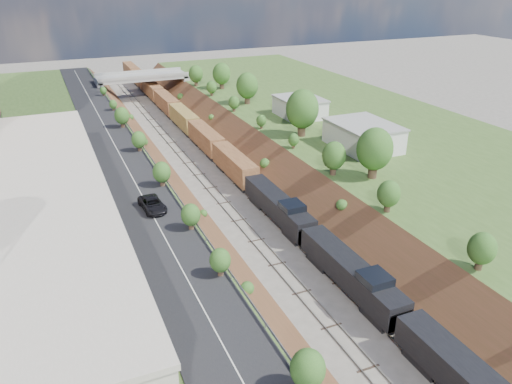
# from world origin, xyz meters

# --- Properties ---
(platform_left) EXTENTS (44.00, 180.00, 5.00)m
(platform_left) POSITION_xyz_m (-33.00, 60.00, 2.50)
(platform_left) COLOR #3C5824
(platform_left) RESTS_ON ground
(platform_right) EXTENTS (44.00, 180.00, 5.00)m
(platform_right) POSITION_xyz_m (33.00, 60.00, 2.50)
(platform_right) COLOR #3C5824
(platform_right) RESTS_ON ground
(embankment_left) EXTENTS (10.00, 180.00, 10.00)m
(embankment_left) POSITION_xyz_m (-11.00, 60.00, 0.00)
(embankment_left) COLOR brown
(embankment_left) RESTS_ON ground
(embankment_right) EXTENTS (10.00, 180.00, 10.00)m
(embankment_right) POSITION_xyz_m (11.00, 60.00, 0.00)
(embankment_right) COLOR brown
(embankment_right) RESTS_ON ground
(rail_left_track) EXTENTS (1.58, 180.00, 0.18)m
(rail_left_track) POSITION_xyz_m (-2.60, 60.00, 0.09)
(rail_left_track) COLOR gray
(rail_left_track) RESTS_ON ground
(rail_right_track) EXTENTS (1.58, 180.00, 0.18)m
(rail_right_track) POSITION_xyz_m (2.60, 60.00, 0.09)
(rail_right_track) COLOR gray
(rail_right_track) RESTS_ON ground
(road) EXTENTS (8.00, 180.00, 0.10)m
(road) POSITION_xyz_m (-15.50, 60.00, 5.05)
(road) COLOR black
(road) RESTS_ON platform_left
(guardrail) EXTENTS (0.10, 171.00, 0.70)m
(guardrail) POSITION_xyz_m (-11.40, 59.80, 5.55)
(guardrail) COLOR #99999E
(guardrail) RESTS_ON platform_left
(commercial_building) EXTENTS (14.30, 62.30, 7.00)m
(commercial_building) POSITION_xyz_m (-28.00, 38.00, 8.51)
(commercial_building) COLOR brown
(commercial_building) RESTS_ON platform_left
(overpass) EXTENTS (24.50, 8.30, 7.40)m
(overpass) POSITION_xyz_m (0.00, 122.00, 4.92)
(overpass) COLOR gray
(overpass) RESTS_ON ground
(white_building_near) EXTENTS (9.00, 12.00, 4.00)m
(white_building_near) POSITION_xyz_m (23.50, 52.00, 7.00)
(white_building_near) COLOR silver
(white_building_near) RESTS_ON platform_right
(white_building_far) EXTENTS (8.00, 10.00, 3.60)m
(white_building_far) POSITION_xyz_m (23.00, 74.00, 6.80)
(white_building_far) COLOR silver
(white_building_far) RESTS_ON platform_right
(tree_right_large) EXTENTS (5.25, 5.25, 7.61)m
(tree_right_large) POSITION_xyz_m (17.00, 40.00, 9.38)
(tree_right_large) COLOR #473323
(tree_right_large) RESTS_ON platform_right
(tree_left_crest) EXTENTS (2.45, 2.45, 3.55)m
(tree_left_crest) POSITION_xyz_m (-11.80, 20.00, 7.04)
(tree_left_crest) COLOR #473323
(tree_left_crest) RESTS_ON platform_left
(freight_train) EXTENTS (2.93, 165.32, 4.55)m
(freight_train) POSITION_xyz_m (2.60, 81.75, 2.55)
(freight_train) COLOR black
(freight_train) RESTS_ON ground
(suv) EXTENTS (3.02, 5.76, 1.55)m
(suv) POSITION_xyz_m (-15.13, 41.97, 5.87)
(suv) COLOR black
(suv) RESTS_ON road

